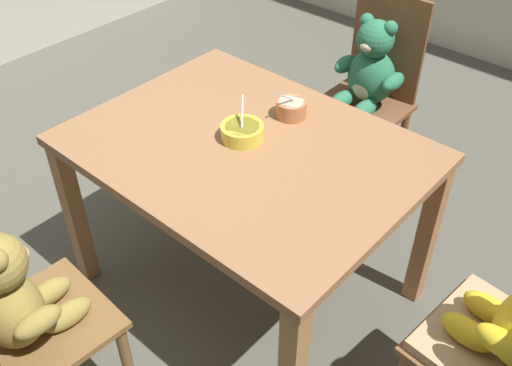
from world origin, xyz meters
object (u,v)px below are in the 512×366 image
object	(u,v)px
porridge_bowl_yellow_center	(242,132)
teddy_chair_far_center	(369,79)
dining_table	(247,167)
teddy_chair_near_front	(17,309)
porridge_bowl_terracotta_far_center	(290,108)

from	to	relation	value
porridge_bowl_yellow_center	teddy_chair_far_center	bearing A→B (deg)	90.49
dining_table	porridge_bowl_yellow_center	xyz separation A→B (m)	(-0.04, 0.02, 0.12)
teddy_chair_near_front	porridge_bowl_yellow_center	distance (m)	0.89
dining_table	teddy_chair_far_center	size ratio (longest dim) A/B	1.24
dining_table	porridge_bowl_terracotta_far_center	bearing A→B (deg)	90.99
dining_table	porridge_bowl_terracotta_far_center	size ratio (longest dim) A/B	9.71
teddy_chair_far_center	porridge_bowl_yellow_center	xyz separation A→B (m)	(0.01, -0.83, 0.15)
teddy_chair_far_center	porridge_bowl_terracotta_far_center	world-z (taller)	teddy_chair_far_center
porridge_bowl_yellow_center	porridge_bowl_terracotta_far_center	world-z (taller)	porridge_bowl_yellow_center
teddy_chair_far_center	porridge_bowl_yellow_center	distance (m)	0.85
teddy_chair_near_front	dining_table	bearing A→B (deg)	-2.01
teddy_chair_near_front	teddy_chair_far_center	world-z (taller)	teddy_chair_far_center
teddy_chair_far_center	porridge_bowl_terracotta_far_center	distance (m)	0.63
porridge_bowl_yellow_center	porridge_bowl_terracotta_far_center	size ratio (longest dim) A/B	1.24
teddy_chair_far_center	porridge_bowl_yellow_center	world-z (taller)	teddy_chair_far_center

